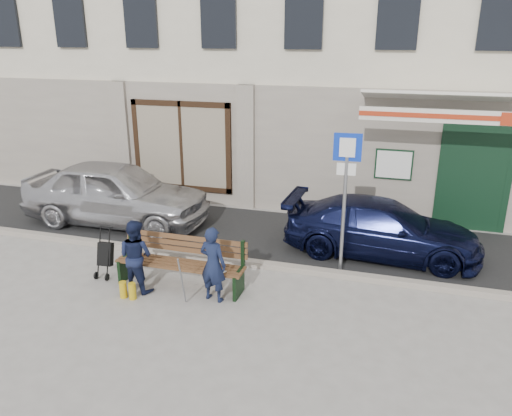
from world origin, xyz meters
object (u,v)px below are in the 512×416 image
at_px(man, 213,264).
at_px(car_silver, 116,193).
at_px(parking_sign, 345,182).
at_px(woman, 136,256).
at_px(car_navy, 382,228).
at_px(stroller, 105,255).
at_px(bench, 178,263).

bearing_deg(man, car_silver, -27.14).
relative_size(parking_sign, man, 2.02).
height_order(parking_sign, woman, parking_sign).
xyz_separation_m(car_navy, parking_sign, (-0.68, -1.10, 1.25)).
bearing_deg(stroller, woman, -24.47).
bearing_deg(car_silver, parking_sign, -102.48).
distance_m(bench, man, 0.87).
height_order(car_navy, stroller, car_navy).
xyz_separation_m(car_navy, stroller, (-4.96, -2.51, -0.16)).
bearing_deg(stroller, car_navy, 22.93).
xyz_separation_m(bench, man, (0.80, -0.28, 0.22)).
relative_size(car_navy, woman, 3.01).
xyz_separation_m(car_silver, car_navy, (6.27, -0.07, -0.19)).
bearing_deg(woman, car_silver, -42.10).
height_order(car_silver, man, car_silver).
xyz_separation_m(parking_sign, stroller, (-4.28, -1.41, -1.41)).
xyz_separation_m(parking_sign, woman, (-3.43, -1.73, -1.17)).
bearing_deg(man, woman, 13.03).
xyz_separation_m(car_silver, stroller, (1.31, -2.58, -0.34)).
distance_m(car_navy, woman, 4.99).
xyz_separation_m(car_navy, man, (-2.66, -2.78, 0.09)).
relative_size(man, stroller, 1.41).
bearing_deg(woman, bench, -142.08).
relative_size(bench, woman, 1.80).
bearing_deg(car_silver, woman, -144.02).
distance_m(parking_sign, man, 2.84).
relative_size(bench, stroller, 2.50).
bearing_deg(woman, parking_sign, -141.97).
xyz_separation_m(bench, stroller, (-1.50, -0.01, -0.03)).
bearing_deg(parking_sign, stroller, -165.11).
height_order(car_silver, car_navy, car_silver).
bearing_deg(stroller, parking_sign, 14.34).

